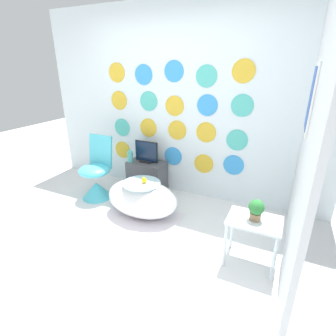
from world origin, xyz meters
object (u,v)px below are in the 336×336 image
vase (130,157)px  potted_plant_left (256,209)px  chair (96,179)px  tv (146,153)px  bathtub (142,198)px

vase → potted_plant_left: (1.92, -0.85, 0.05)m
chair → tv: size_ratio=2.43×
bathtub → vase: vase is taller
tv → bathtub: bearing=-65.3°
chair → vase: chair is taller
bathtub → tv: size_ratio=2.58×
vase → potted_plant_left: 2.10m
potted_plant_left → bathtub: bearing=167.7°
tv → potted_plant_left: bearing=-29.1°
tv → potted_plant_left: tv is taller
chair → vase: size_ratio=4.78×
bathtub → chair: chair is taller
bathtub → tv: (-0.29, 0.64, 0.37)m
bathtub → vase: 0.81m
chair → vase: (0.33, 0.40, 0.27)m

